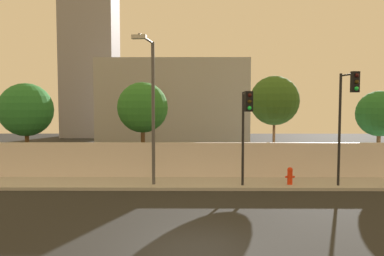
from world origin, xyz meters
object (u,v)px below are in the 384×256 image
object	(u,v)px
roadside_tree_midright	(274,101)
roadside_tree_rightmost	(379,114)
fire_hydrant	(290,175)
traffic_light_center	(347,105)
traffic_light_left	(246,118)
street_lamp_curbside	(151,99)
roadside_tree_midleft	(143,108)
roadside_tree_leftmost	(26,110)

from	to	relation	value
roadside_tree_midright	roadside_tree_rightmost	distance (m)	5.88
fire_hydrant	traffic_light_center	bearing A→B (deg)	-17.99
traffic_light_left	roadside_tree_midright	bearing A→B (deg)	61.69
street_lamp_curbside	roadside_tree_midleft	bearing A→B (deg)	104.14
street_lamp_curbside	roadside_tree_rightmost	size ratio (longest dim) A/B	1.42
street_lamp_curbside	roadside_tree_midright	bearing A→B (deg)	29.07
traffic_light_left	fire_hydrant	world-z (taller)	traffic_light_left
fire_hydrant	roadside_tree_midright	world-z (taller)	roadside_tree_midright
roadside_tree_midright	roadside_tree_midleft	bearing A→B (deg)	180.00
street_lamp_curbside	roadside_tree_rightmost	bearing A→B (deg)	16.24
roadside_tree_leftmost	roadside_tree_midright	bearing A→B (deg)	0.00
roadside_tree_leftmost	roadside_tree_rightmost	size ratio (longest dim) A/B	1.09
traffic_light_left	street_lamp_curbside	bearing A→B (deg)	175.52
roadside_tree_midleft	roadside_tree_rightmost	bearing A→B (deg)	0.00
traffic_light_center	roadside_tree_leftmost	world-z (taller)	traffic_light_center
street_lamp_curbside	roadside_tree_midleft	xyz separation A→B (m)	(-0.90, 3.57, -0.41)
traffic_light_center	street_lamp_curbside	xyz separation A→B (m)	(-8.81, 0.43, 0.24)
traffic_light_left	roadside_tree_rightmost	size ratio (longest dim) A/B	0.93
street_lamp_curbside	fire_hydrant	distance (m)	7.42
traffic_light_center	roadside_tree_rightmost	xyz separation A→B (m)	(3.45, 4.01, -0.50)
traffic_light_center	street_lamp_curbside	world-z (taller)	street_lamp_curbside
roadside_tree_midleft	fire_hydrant	bearing A→B (deg)	-23.74
fire_hydrant	roadside_tree_midleft	xyz separation A→B (m)	(-7.40, 3.26, 3.16)
traffic_light_left	traffic_light_center	world-z (taller)	traffic_light_center
fire_hydrant	roadside_tree_rightmost	world-z (taller)	roadside_tree_rightmost
traffic_light_left	traffic_light_center	size ratio (longest dim) A/B	0.84
roadside_tree_leftmost	traffic_light_center	bearing A→B (deg)	-13.86
roadside_tree_leftmost	traffic_light_left	bearing A→B (deg)	-18.42
roadside_tree_leftmost	roadside_tree_midleft	distance (m)	6.52
traffic_light_center	roadside_tree_rightmost	size ratio (longest dim) A/B	1.11
roadside_tree_midright	street_lamp_curbside	bearing A→B (deg)	-150.93
roadside_tree_leftmost	roadside_tree_midleft	xyz separation A→B (m)	(6.52, 0.00, 0.12)
street_lamp_curbside	roadside_tree_midright	distance (m)	7.35
fire_hydrant	roadside_tree_midleft	world-z (taller)	roadside_tree_midleft
roadside_tree_midright	roadside_tree_rightmost	world-z (taller)	roadside_tree_midright
traffic_light_left	roadside_tree_midright	distance (m)	4.51
roadside_tree_leftmost	roadside_tree_rightmost	world-z (taller)	roadside_tree_leftmost
roadside_tree_midright	roadside_tree_rightmost	bearing A→B (deg)	0.00
roadside_tree_leftmost	roadside_tree_midright	size ratio (longest dim) A/B	0.93
fire_hydrant	roadside_tree_leftmost	xyz separation A→B (m)	(-13.92, 3.26, 3.03)
roadside_tree_leftmost	roadside_tree_midleft	world-z (taller)	roadside_tree_midleft
traffic_light_left	roadside_tree_midleft	xyz separation A→B (m)	(-5.22, 3.91, 0.41)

